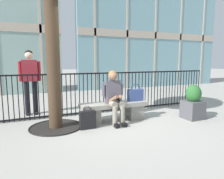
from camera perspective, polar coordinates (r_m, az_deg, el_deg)
ground_plane at (r=4.88m, az=0.46°, el=-8.90°), size 60.00×60.00×0.00m
stone_bench at (r=4.81m, az=0.47°, el=-5.81°), size 1.60×0.44×0.45m
seated_person_with_phone at (r=4.60m, az=0.62°, el=-1.63°), size 0.52×0.66×1.21m
handbag_on_bench at (r=4.99m, az=6.65°, el=-1.46°), size 0.38×0.16×0.43m
shopping_bag at (r=4.32m, az=-6.96°, el=-8.49°), size 0.34×0.13×0.49m
bystander_at_railing at (r=5.73m, az=-22.26°, el=3.23°), size 0.55×0.27×1.71m
plaza_railing at (r=5.52m, az=-3.00°, el=-0.89°), size 7.10×0.04×1.12m
planter at (r=5.37m, az=22.01°, el=-3.61°), size 0.44×0.44×0.85m
building_facade_right at (r=11.98m, az=11.93°, el=22.88°), size 8.58×0.43×9.00m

